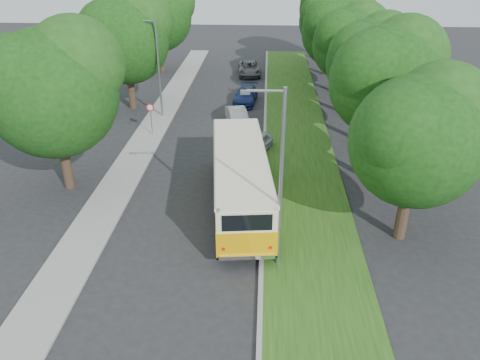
# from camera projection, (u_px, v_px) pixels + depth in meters

# --- Properties ---
(ground) EXTENTS (120.00, 120.00, 0.00)m
(ground) POSITION_uv_depth(u_px,v_px,m) (189.00, 230.00, 22.98)
(ground) COLOR #252527
(ground) RESTS_ON ground
(curb) EXTENTS (0.20, 70.00, 0.15)m
(curb) POSITION_uv_depth(u_px,v_px,m) (263.00, 183.00, 27.19)
(curb) COLOR gray
(curb) RESTS_ON ground
(grass_verge) EXTENTS (4.50, 70.00, 0.13)m
(grass_verge) POSITION_uv_depth(u_px,v_px,m) (304.00, 184.00, 27.08)
(grass_verge) COLOR #264913
(grass_verge) RESTS_ON ground
(sidewalk) EXTENTS (2.20, 70.00, 0.12)m
(sidewalk) POSITION_uv_depth(u_px,v_px,m) (121.00, 180.00, 27.62)
(sidewalk) COLOR gray
(sidewalk) RESTS_ON ground
(treeline) EXTENTS (24.27, 41.91, 9.46)m
(treeline) POSITION_uv_depth(u_px,v_px,m) (261.00, 37.00, 36.00)
(treeline) COLOR #332319
(treeline) RESTS_ON ground
(lamppost_near) EXTENTS (1.71, 0.16, 8.00)m
(lamppost_near) POSITION_uv_depth(u_px,v_px,m) (279.00, 176.00, 18.54)
(lamppost_near) COLOR gray
(lamppost_near) RESTS_ON ground
(lamppost_far) EXTENTS (1.71, 0.16, 7.50)m
(lamppost_far) POSITION_uv_depth(u_px,v_px,m) (157.00, 65.00, 35.47)
(lamppost_far) COLOR gray
(lamppost_far) RESTS_ON ground
(warning_sign) EXTENTS (0.56, 0.10, 2.50)m
(warning_sign) POSITION_uv_depth(u_px,v_px,m) (151.00, 113.00, 33.01)
(warning_sign) COLOR gray
(warning_sign) RESTS_ON ground
(vintage_bus) EXTENTS (3.87, 10.83, 3.15)m
(vintage_bus) POSITION_uv_depth(u_px,v_px,m) (240.00, 181.00, 24.20)
(vintage_bus) COLOR #F9B107
(vintage_bus) RESTS_ON ground
(car_silver) EXTENTS (2.65, 4.02, 1.27)m
(car_silver) POSITION_uv_depth(u_px,v_px,m) (255.00, 145.00, 30.78)
(car_silver) COLOR #B3B3B8
(car_silver) RESTS_ON ground
(car_white) EXTENTS (2.26, 4.06, 1.27)m
(car_white) POSITION_uv_depth(u_px,v_px,m) (238.00, 117.00, 35.49)
(car_white) COLOR silver
(car_white) RESTS_ON ground
(car_blue) EXTENTS (2.15, 4.51, 1.27)m
(car_blue) POSITION_uv_depth(u_px,v_px,m) (246.00, 96.00, 40.24)
(car_blue) COLOR navy
(car_blue) RESTS_ON ground
(car_grey) EXTENTS (2.56, 4.95, 1.34)m
(car_grey) POSITION_uv_depth(u_px,v_px,m) (249.00, 68.00, 48.40)
(car_grey) COLOR #4E4F55
(car_grey) RESTS_ON ground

